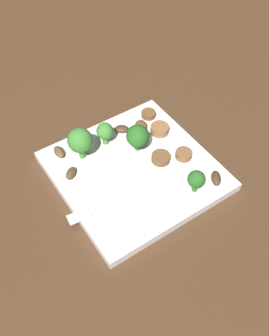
{
  "coord_description": "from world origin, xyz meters",
  "views": [
    {
      "loc": [
        0.23,
        0.34,
        0.51
      ],
      "look_at": [
        0.0,
        0.0,
        0.02
      ],
      "focal_mm": 41.51,
      "sensor_mm": 36.0,
      "label": 1
    }
  ],
  "objects_px": {
    "mushroom_0": "(71,173)",
    "broccoli_floret_0": "(80,141)",
    "sausage_slice_0": "(161,158)",
    "mushroom_3": "(59,152)",
    "mushroom_2": "(122,129)",
    "sausage_slice_1": "(184,154)",
    "sausage_slice_3": "(160,129)",
    "sausage_slice_2": "(148,114)",
    "broccoli_floret_1": "(105,132)",
    "broccoli_floret_3": "(196,180)",
    "mushroom_1": "(141,125)",
    "fork": "(115,202)",
    "mushroom_5": "(216,178)",
    "plate": "(134,171)",
    "broccoli_floret_2": "(138,136)"
  },
  "relations": [
    {
      "from": "mushroom_0",
      "to": "broccoli_floret_0",
      "type": "bearing_deg",
      "value": -143.76
    },
    {
      "from": "sausage_slice_0",
      "to": "mushroom_3",
      "type": "bearing_deg",
      "value": -38.32
    },
    {
      "from": "mushroom_0",
      "to": "mushroom_2",
      "type": "distance_m",
      "value": 0.13
    },
    {
      "from": "sausage_slice_1",
      "to": "sausage_slice_3",
      "type": "height_order",
      "value": "sausage_slice_3"
    },
    {
      "from": "sausage_slice_2",
      "to": "mushroom_0",
      "type": "relative_size",
      "value": 1.02
    },
    {
      "from": "sausage_slice_1",
      "to": "broccoli_floret_1",
      "type": "bearing_deg",
      "value": -47.69
    },
    {
      "from": "broccoli_floret_3",
      "to": "sausage_slice_2",
      "type": "bearing_deg",
      "value": -101.78
    },
    {
      "from": "mushroom_0",
      "to": "mushroom_1",
      "type": "height_order",
      "value": "same"
    },
    {
      "from": "fork",
      "to": "broccoli_floret_0",
      "type": "xyz_separation_m",
      "value": [
        -0.0,
        -0.11,
        0.04
      ]
    },
    {
      "from": "fork",
      "to": "broccoli_floret_1",
      "type": "xyz_separation_m",
      "value": [
        -0.05,
        -0.12,
        0.03
      ]
    },
    {
      "from": "fork",
      "to": "sausage_slice_1",
      "type": "xyz_separation_m",
      "value": [
        -0.15,
        -0.02,
        0.0
      ]
    },
    {
      "from": "broccoli_floret_0",
      "to": "mushroom_3",
      "type": "relative_size",
      "value": 2.15
    },
    {
      "from": "broccoli_floret_0",
      "to": "sausage_slice_2",
      "type": "xyz_separation_m",
      "value": [
        -0.15,
        -0.02,
        -0.03
      ]
    },
    {
      "from": "mushroom_3",
      "to": "mushroom_5",
      "type": "height_order",
      "value": "same"
    },
    {
      "from": "plate",
      "to": "fork",
      "type": "distance_m",
      "value": 0.08
    },
    {
      "from": "broccoli_floret_1",
      "to": "sausage_slice_1",
      "type": "relative_size",
      "value": 1.54
    },
    {
      "from": "sausage_slice_0",
      "to": "mushroom_5",
      "type": "distance_m",
      "value": 0.1
    },
    {
      "from": "sausage_slice_3",
      "to": "broccoli_floret_1",
      "type": "bearing_deg",
      "value": -18.39
    },
    {
      "from": "broccoli_floret_0",
      "to": "sausage_slice_2",
      "type": "relative_size",
      "value": 2.31
    },
    {
      "from": "broccoli_floret_2",
      "to": "sausage_slice_3",
      "type": "relative_size",
      "value": 1.57
    },
    {
      "from": "sausage_slice_0",
      "to": "sausage_slice_3",
      "type": "relative_size",
      "value": 0.97
    },
    {
      "from": "sausage_slice_2",
      "to": "mushroom_5",
      "type": "xyz_separation_m",
      "value": [
        -0.0,
        0.18,
        0.0
      ]
    },
    {
      "from": "broccoli_floret_0",
      "to": "mushroom_3",
      "type": "bearing_deg",
      "value": -42.01
    },
    {
      "from": "broccoli_floret_3",
      "to": "sausage_slice_3",
      "type": "bearing_deg",
      "value": -102.58
    },
    {
      "from": "broccoli_floret_3",
      "to": "sausage_slice_0",
      "type": "relative_size",
      "value": 1.29
    },
    {
      "from": "mushroom_3",
      "to": "broccoli_floret_0",
      "type": "bearing_deg",
      "value": 137.99
    },
    {
      "from": "mushroom_5",
      "to": "mushroom_3",
      "type": "bearing_deg",
      "value": -46.23
    },
    {
      "from": "sausage_slice_0",
      "to": "sausage_slice_3",
      "type": "xyz_separation_m",
      "value": [
        -0.04,
        -0.05,
        0.0
      ]
    },
    {
      "from": "fork",
      "to": "broccoli_floret_2",
      "type": "relative_size",
      "value": 3.49
    },
    {
      "from": "broccoli_floret_0",
      "to": "mushroom_3",
      "type": "xyz_separation_m",
      "value": [
        0.03,
        -0.03,
        -0.03
      ]
    },
    {
      "from": "mushroom_5",
      "to": "mushroom_1",
      "type": "bearing_deg",
      "value": -79.22
    },
    {
      "from": "mushroom_2",
      "to": "mushroom_5",
      "type": "distance_m",
      "value": 0.19
    },
    {
      "from": "broccoli_floret_1",
      "to": "sausage_slice_3",
      "type": "distance_m",
      "value": 0.1
    },
    {
      "from": "plate",
      "to": "broccoli_floret_0",
      "type": "relative_size",
      "value": 4.07
    },
    {
      "from": "sausage_slice_1",
      "to": "mushroom_3",
      "type": "xyz_separation_m",
      "value": [
        0.17,
        -0.12,
        0.0
      ]
    },
    {
      "from": "mushroom_2",
      "to": "plate",
      "type": "bearing_deg",
      "value": 71.13
    },
    {
      "from": "broccoli_floret_0",
      "to": "sausage_slice_1",
      "type": "bearing_deg",
      "value": 146.14
    },
    {
      "from": "mushroom_1",
      "to": "broccoli_floret_1",
      "type": "bearing_deg",
      "value": -3.43
    },
    {
      "from": "fork",
      "to": "mushroom_2",
      "type": "bearing_deg",
      "value": -118.88
    },
    {
      "from": "broccoli_floret_0",
      "to": "mushroom_1",
      "type": "relative_size",
      "value": 2.33
    },
    {
      "from": "sausage_slice_2",
      "to": "mushroom_3",
      "type": "distance_m",
      "value": 0.18
    },
    {
      "from": "plate",
      "to": "mushroom_3",
      "type": "xyz_separation_m",
      "value": [
        0.09,
        -0.1,
        0.01
      ]
    },
    {
      "from": "sausage_slice_1",
      "to": "sausage_slice_2",
      "type": "distance_m",
      "value": 0.11
    },
    {
      "from": "mushroom_0",
      "to": "sausage_slice_2",
      "type": "bearing_deg",
      "value": -166.23
    },
    {
      "from": "plate",
      "to": "sausage_slice_2",
      "type": "bearing_deg",
      "value": -135.53
    },
    {
      "from": "mushroom_2",
      "to": "broccoli_floret_3",
      "type": "bearing_deg",
      "value": 98.13
    },
    {
      "from": "broccoli_floret_1",
      "to": "sausage_slice_3",
      "type": "relative_size",
      "value": 1.32
    },
    {
      "from": "broccoli_floret_0",
      "to": "sausage_slice_3",
      "type": "distance_m",
      "value": 0.15
    },
    {
      "from": "mushroom_0",
      "to": "sausage_slice_3",
      "type": "bearing_deg",
      "value": -179.79
    },
    {
      "from": "sausage_slice_0",
      "to": "broccoli_floret_2",
      "type": "bearing_deg",
      "value": -66.98
    }
  ]
}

